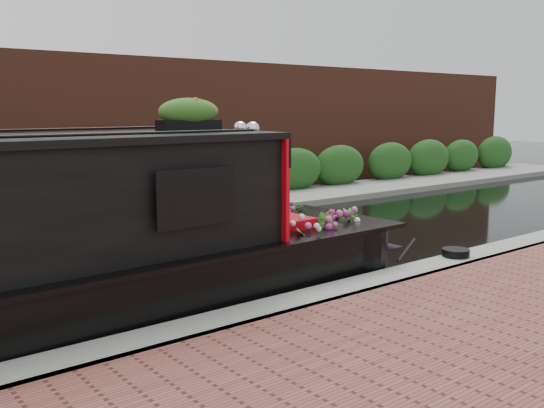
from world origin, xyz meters
TOP-DOWN VIEW (x-y plane):
  - ground at (0.00, 0.00)m, footprint 80.00×80.00m
  - near_bank_coping at (0.00, -3.30)m, footprint 40.00×0.60m
  - far_bank_path at (0.00, 4.20)m, footprint 40.00×2.40m
  - far_hedge at (0.00, 5.10)m, footprint 40.00×1.10m
  - far_brick_wall at (0.00, 7.20)m, footprint 40.00×1.00m
  - rope_fender at (2.23, -1.86)m, footprint 0.35×0.42m
  - coiled_mooring_rope at (3.01, -3.20)m, footprint 0.43×0.43m

SIDE VIEW (x-z plane):
  - ground at x=0.00m, z-range 0.00..0.00m
  - near_bank_coping at x=0.00m, z-range -0.25..0.25m
  - far_bank_path at x=0.00m, z-range -0.17..0.17m
  - far_hedge at x=0.00m, z-range -1.40..1.40m
  - far_brick_wall at x=0.00m, z-range -4.00..4.00m
  - rope_fender at x=2.23m, z-range 0.00..0.35m
  - coiled_mooring_rope at x=3.01m, z-range 0.25..0.37m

